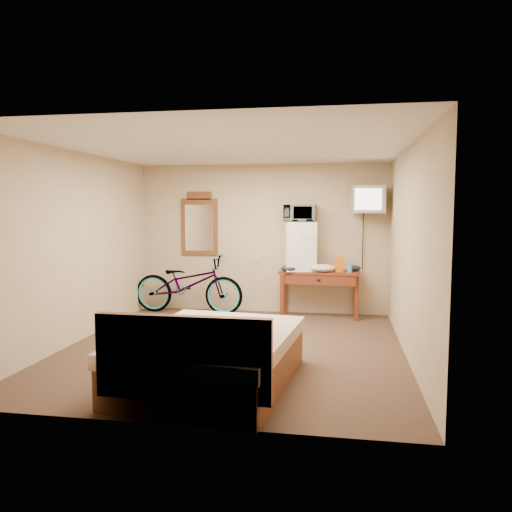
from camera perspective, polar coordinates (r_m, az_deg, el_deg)
name	(u,v)px	position (r m, az deg, el deg)	size (l,w,h in m)	color
room	(233,249)	(6.20, -2.59, 0.75)	(4.60, 4.64, 2.50)	#3D2D1E
desk	(319,279)	(8.13, 7.25, -2.62)	(1.31, 0.58, 0.75)	maroon
mini_fridge	(300,246)	(8.15, 5.03, 1.13)	(0.57, 0.56, 0.79)	white
microwave	(300,213)	(8.13, 5.06, 4.92)	(0.51, 0.35, 0.28)	white
snack_bag	(339,264)	(8.04, 9.46, -0.95)	(0.12, 0.07, 0.24)	orange
blue_cup	(350,268)	(8.03, 10.68, -1.38)	(0.08, 0.08, 0.13)	#3AA0C7
cloth_cream	(322,268)	(8.02, 7.59, -1.36)	(0.41, 0.31, 0.12)	beige
cloth_dark_a	(289,268)	(8.01, 3.83, -1.41)	(0.28, 0.21, 0.10)	black
cloth_dark_b	(354,268)	(8.22, 11.18, -1.36)	(0.21, 0.17, 0.09)	black
crt_television	(368,199)	(8.07, 12.63, 6.33)	(0.53, 0.61, 0.43)	black
wall_mirror	(200,224)	(8.65, -6.47, 3.61)	(0.64, 0.04, 1.08)	brown
bicycle	(188,284)	(8.47, -7.73, -3.19)	(0.66, 1.88, 0.99)	black
bed	(211,357)	(5.04, -5.20, -11.42)	(1.71, 2.14, 0.90)	brown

